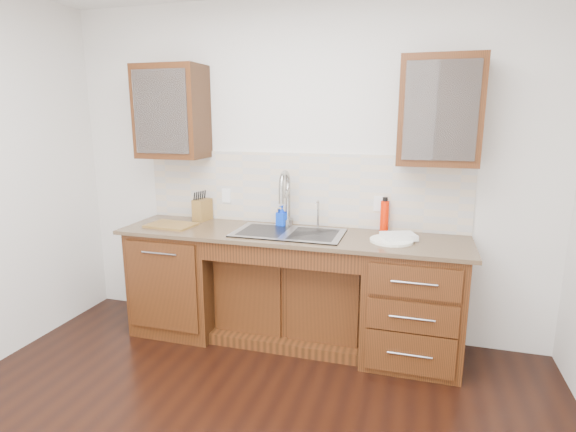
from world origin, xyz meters
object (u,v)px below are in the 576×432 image
(knife_block, at_px, (202,210))
(cutting_board, at_px, (171,225))
(soap_bottle, at_px, (282,216))
(plate, at_px, (391,240))
(water_bottle, at_px, (384,216))

(knife_block, distance_m, cutting_board, 0.32)
(cutting_board, bearing_deg, knife_block, 60.96)
(soap_bottle, xyz_separation_m, plate, (0.89, -0.22, -0.08))
(water_bottle, height_order, cutting_board, water_bottle)
(soap_bottle, relative_size, water_bottle, 0.71)
(soap_bottle, xyz_separation_m, cutting_board, (-0.88, -0.25, -0.08))
(water_bottle, xyz_separation_m, cutting_board, (-1.69, -0.30, -0.11))
(knife_block, height_order, cutting_board, knife_block)
(water_bottle, distance_m, plate, 0.31)
(knife_block, xyz_separation_m, cutting_board, (-0.15, -0.27, -0.08))
(soap_bottle, distance_m, plate, 0.92)
(water_bottle, relative_size, knife_block, 1.32)
(soap_bottle, bearing_deg, water_bottle, 23.05)
(soap_bottle, bearing_deg, cutting_board, -144.89)
(knife_block, bearing_deg, soap_bottle, 8.96)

